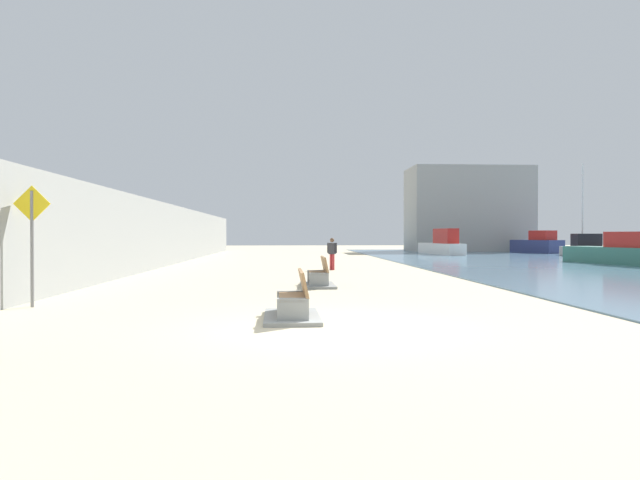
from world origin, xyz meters
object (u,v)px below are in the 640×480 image
at_px(boat_far_left, 442,245).
at_px(pedestrian_sign, 32,232).
at_px(person_walking, 332,252).
at_px(boat_far_right, 538,244).
at_px(boat_nearest, 584,248).
at_px(bench_near, 293,307).
at_px(boat_outer, 623,252).
at_px(bench_far, 318,279).

relative_size(boat_far_left, pedestrian_sign, 2.77).
bearing_deg(person_walking, pedestrian_sign, -121.53).
bearing_deg(boat_far_right, boat_far_left, -164.71).
relative_size(person_walking, boat_nearest, 0.22).
distance_m(bench_near, pedestrian_sign, 6.61).
bearing_deg(bench_near, boat_far_left, 69.75).
xyz_separation_m(bench_near, pedestrian_sign, (-6.05, 2.18, 1.53)).
relative_size(person_walking, boat_outer, 0.21).
xyz_separation_m(boat_far_left, boat_far_right, (9.60, 2.62, -0.01)).
distance_m(bench_far, boat_far_left, 31.07).
bearing_deg(bench_near, person_walking, 82.39).
bearing_deg(boat_outer, pedestrian_sign, -146.05).
relative_size(bench_near, pedestrian_sign, 0.75).
height_order(boat_far_left, pedestrian_sign, pedestrian_sign).
height_order(bench_far, boat_far_left, boat_far_left).
xyz_separation_m(boat_outer, boat_far_left, (-5.47, 16.80, 0.10)).
distance_m(bench_far, pedestrian_sign, 8.61).
distance_m(person_walking, boat_far_right, 30.76).
height_order(bench_near, boat_outer, boat_outer).
xyz_separation_m(bench_far, boat_outer, (17.68, 11.77, 0.48)).
distance_m(bench_near, bench_far, 7.06).
height_order(boat_outer, boat_far_right, boat_far_right).
bearing_deg(boat_nearest, bench_far, -133.41).
bearing_deg(pedestrian_sign, boat_far_right, 51.38).
distance_m(boat_far_left, pedestrian_sign, 38.52).
distance_m(boat_nearest, boat_far_right, 8.53).
height_order(boat_far_left, boat_far_right, boat_far_left).
bearing_deg(bench_near, boat_nearest, 52.99).
relative_size(bench_far, boat_far_left, 0.27).
relative_size(person_walking, boat_far_right, 0.32).
bearing_deg(boat_far_left, boat_outer, -71.96).
bearing_deg(bench_near, boat_far_right, 59.26).
height_order(bench_near, person_walking, person_walking).
relative_size(bench_near, boat_nearest, 0.30).
bearing_deg(boat_nearest, boat_far_right, 87.63).
bearing_deg(bench_far, boat_outer, 33.67).
distance_m(boat_outer, boat_far_right, 19.85).
bearing_deg(boat_far_right, bench_near, -120.74).
xyz_separation_m(boat_outer, boat_far_right, (4.12, 19.42, 0.10)).
height_order(boat_nearest, boat_far_right, boat_nearest).
distance_m(bench_near, boat_far_left, 37.91).
bearing_deg(bench_near, bench_far, 82.55).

